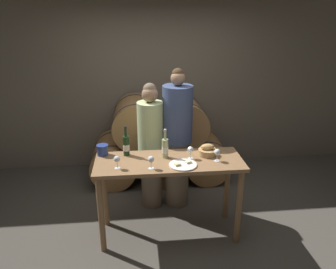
% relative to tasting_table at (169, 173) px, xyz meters
% --- Properties ---
extents(ground_plane, '(10.00, 10.00, 0.00)m').
position_rel_tasting_table_xyz_m(ground_plane, '(0.00, 0.00, -0.77)').
color(ground_plane, '#4C473F').
extents(stone_wall_back, '(10.00, 0.12, 3.20)m').
position_rel_tasting_table_xyz_m(stone_wall_back, '(0.00, 1.96, 0.83)').
color(stone_wall_back, '#706656').
rests_on(stone_wall_back, ground_plane).
extents(barrel_stack, '(2.03, 0.88, 1.25)m').
position_rel_tasting_table_xyz_m(barrel_stack, '(0.00, 1.40, -0.21)').
color(barrel_stack, '#9E7042').
rests_on(barrel_stack, ground_plane).
extents(tasting_table, '(1.58, 0.59, 0.92)m').
position_rel_tasting_table_xyz_m(tasting_table, '(0.00, 0.00, 0.00)').
color(tasting_table, olive).
rests_on(tasting_table, ground_plane).
extents(person_left, '(0.32, 0.32, 1.63)m').
position_rel_tasting_table_xyz_m(person_left, '(-0.16, 0.62, 0.06)').
color(person_left, '#756651').
rests_on(person_left, ground_plane).
extents(person_right, '(0.37, 0.37, 1.79)m').
position_rel_tasting_table_xyz_m(person_right, '(0.17, 0.62, 0.14)').
color(person_right, '#756651').
rests_on(person_right, ground_plane).
extents(wine_bottle_red, '(0.07, 0.07, 0.34)m').
position_rel_tasting_table_xyz_m(wine_bottle_red, '(-0.45, 0.18, 0.26)').
color(wine_bottle_red, '#193819').
rests_on(wine_bottle_red, tasting_table).
extents(wine_bottle_white, '(0.07, 0.07, 0.32)m').
position_rel_tasting_table_xyz_m(wine_bottle_white, '(-0.03, 0.08, 0.26)').
color(wine_bottle_white, '#ADBC7F').
rests_on(wine_bottle_white, tasting_table).
extents(blue_crock, '(0.13, 0.13, 0.12)m').
position_rel_tasting_table_xyz_m(blue_crock, '(-0.71, 0.21, 0.21)').
color(blue_crock, navy).
rests_on(blue_crock, tasting_table).
extents(bread_basket, '(0.20, 0.20, 0.13)m').
position_rel_tasting_table_xyz_m(bread_basket, '(0.43, 0.09, 0.20)').
color(bread_basket, tan).
rests_on(bread_basket, tasting_table).
extents(cheese_plate, '(0.29, 0.29, 0.04)m').
position_rel_tasting_table_xyz_m(cheese_plate, '(0.13, -0.14, 0.16)').
color(cheese_plate, white).
rests_on(cheese_plate, tasting_table).
extents(wine_glass_far_left, '(0.07, 0.07, 0.14)m').
position_rel_tasting_table_xyz_m(wine_glass_far_left, '(-0.54, -0.14, 0.25)').
color(wine_glass_far_left, white).
rests_on(wine_glass_far_left, tasting_table).
extents(wine_glass_left, '(0.07, 0.07, 0.14)m').
position_rel_tasting_table_xyz_m(wine_glass_left, '(-0.20, -0.18, 0.25)').
color(wine_glass_left, white).
rests_on(wine_glass_left, tasting_table).
extents(wine_glass_center, '(0.07, 0.07, 0.14)m').
position_rel_tasting_table_xyz_m(wine_glass_center, '(0.23, 0.03, 0.25)').
color(wine_glass_center, white).
rests_on(wine_glass_center, tasting_table).
extents(wine_glass_right, '(0.07, 0.07, 0.14)m').
position_rel_tasting_table_xyz_m(wine_glass_right, '(0.50, -0.07, 0.25)').
color(wine_glass_right, white).
rests_on(wine_glass_right, tasting_table).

